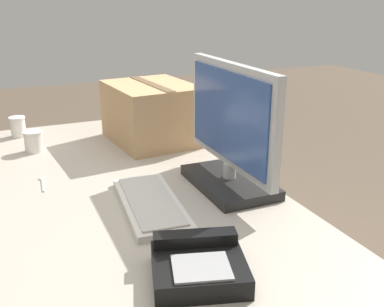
% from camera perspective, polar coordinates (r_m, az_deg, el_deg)
% --- Properties ---
extents(office_desk, '(1.80, 0.90, 0.74)m').
position_cam_1_polar(office_desk, '(1.75, -7.16, -15.27)').
color(office_desk, '#A89E8E').
rests_on(office_desk, ground_plane).
extents(monitor, '(0.54, 0.22, 0.42)m').
position_cam_1_polar(monitor, '(1.49, 4.87, 2.14)').
color(monitor, black).
rests_on(monitor, office_desk).
extents(keyboard, '(0.43, 0.21, 0.03)m').
position_cam_1_polar(keyboard, '(1.41, -5.26, -6.34)').
color(keyboard, beige).
rests_on(keyboard, office_desk).
extents(desk_phone, '(0.25, 0.26, 0.08)m').
position_cam_1_polar(desk_phone, '(1.08, 0.85, -14.02)').
color(desk_phone, black).
rests_on(desk_phone, office_desk).
extents(paper_cup_left, '(0.07, 0.07, 0.09)m').
position_cam_1_polar(paper_cup_left, '(2.24, -21.23, 3.20)').
color(paper_cup_left, white).
rests_on(paper_cup_left, office_desk).
extents(paper_cup_right, '(0.08, 0.08, 0.09)m').
position_cam_1_polar(paper_cup_right, '(2.00, -19.50, 1.47)').
color(paper_cup_right, white).
rests_on(paper_cup_right, office_desk).
extents(spoon, '(0.14, 0.03, 0.00)m').
position_cam_1_polar(spoon, '(1.68, -18.46, -3.37)').
color(spoon, '#B2B2B7').
rests_on(spoon, office_desk).
extents(cardboard_box, '(0.44, 0.37, 0.26)m').
position_cam_1_polar(cardboard_box, '(2.01, -5.11, 5.17)').
color(cardboard_box, tan).
rests_on(cardboard_box, office_desk).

